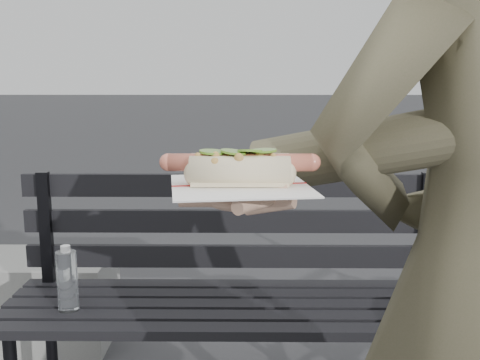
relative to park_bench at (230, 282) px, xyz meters
name	(u,v)px	position (x,y,z in m)	size (l,w,h in m)	color
park_bench	(230,282)	(0.00, 0.00, 0.00)	(1.50, 0.44, 0.88)	black
held_hotdog	(372,151)	(0.24, -0.96, 0.57)	(0.63, 0.31, 0.20)	#46452F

